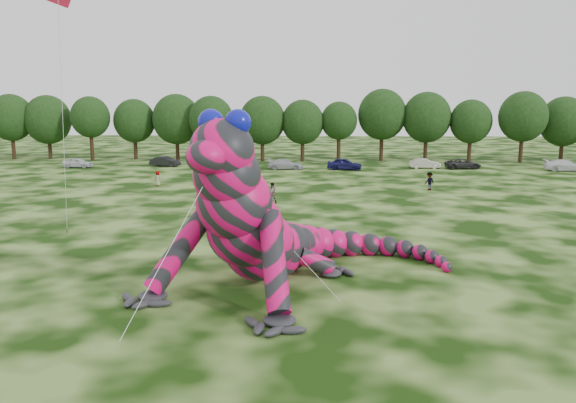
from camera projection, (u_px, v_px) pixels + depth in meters
The scene contains 29 objects.
ground at pixel (356, 290), 26.06m from camera, with size 240.00×240.00×0.00m, color #16330A.
inflatable_gecko at pixel (271, 194), 27.26m from camera, with size 14.06×16.70×8.35m, color #D5095C, non-canonical shape.
flying_kite at pixel (59, 15), 31.34m from camera, with size 3.08×4.63×15.31m.
tree_1 at pixel (12, 127), 84.91m from camera, with size 6.74×6.07×9.81m, color black, non-canonical shape.
tree_2 at pixel (48, 127), 85.33m from camera, with size 7.04×6.34×9.64m, color black, non-canonical shape.
tree_3 at pixel (91, 128), 83.28m from camera, with size 5.81×5.23×9.44m, color black, non-canonical shape.
tree_4 at pixel (135, 129), 84.60m from camera, with size 6.22×5.60×9.06m, color black, non-canonical shape.
tree_5 at pixel (177, 127), 83.91m from camera, with size 7.16×6.44×9.80m, color black, non-canonical shape.
tree_6 at pixel (211, 129), 81.91m from camera, with size 6.52×5.86×9.49m, color black, non-canonical shape.
tree_7 at pixel (262, 129), 81.62m from camera, with size 6.68×6.01×9.48m, color black, non-canonical shape.
tree_8 at pixel (303, 131), 81.52m from camera, with size 6.14×5.53×8.94m, color black, non-canonical shape.
tree_9 at pixel (339, 132), 81.61m from camera, with size 5.27×4.74×8.68m, color black, non-canonical shape.
tree_10 at pixel (382, 125), 82.32m from camera, with size 7.09×6.38×10.50m, color black, non-canonical shape.
tree_11 at pixel (426, 127), 81.63m from camera, with size 7.01×6.31×10.07m, color black, non-canonical shape.
tree_12 at pixel (470, 131), 80.93m from camera, with size 5.99×5.39×8.97m, color black, non-canonical shape.
tree_13 at pixel (522, 127), 79.84m from camera, with size 6.83×6.15×10.13m, color black, non-canonical shape.
tree_14 at pixel (563, 129), 81.13m from camera, with size 6.82×6.14×9.40m, color black, non-canonical shape.
car_0 at pixel (78, 163), 74.35m from camera, with size 1.56×3.87×1.32m, color silver.
car_1 at pixel (165, 161), 75.75m from camera, with size 1.43×4.10×1.35m, color black.
car_2 at pixel (221, 163), 73.43m from camera, with size 2.40×5.21×1.45m, color maroon.
car_3 at pixel (286, 164), 72.39m from camera, with size 1.85×4.55×1.32m, color #B3B7BE.
car_4 at pixel (345, 164), 71.88m from camera, with size 1.78×4.42×1.50m, color #161752.
car_5 at pixel (425, 163), 73.43m from camera, with size 1.38×3.97×1.31m, color #B9B2A9.
car_6 at pixel (463, 164), 73.00m from camera, with size 2.12×4.59×1.27m, color #272729.
car_7 at pixel (565, 165), 70.52m from camera, with size 2.04×5.02×1.46m, color white.
spectator_2 at pixel (429, 181), 55.22m from camera, with size 1.15×0.66×1.79m, color gray.
spectator_0 at pixel (208, 192), 48.60m from camera, with size 0.68×0.45×1.87m, color gray.
spectator_4 at pixel (158, 179), 57.98m from camera, with size 0.76×0.50×1.56m, color gray.
spectator_1 at pixel (272, 193), 48.08m from camera, with size 0.88×0.68×1.80m, color gray.
Camera 1 is at (-1.78, -25.07, 8.60)m, focal length 35.00 mm.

